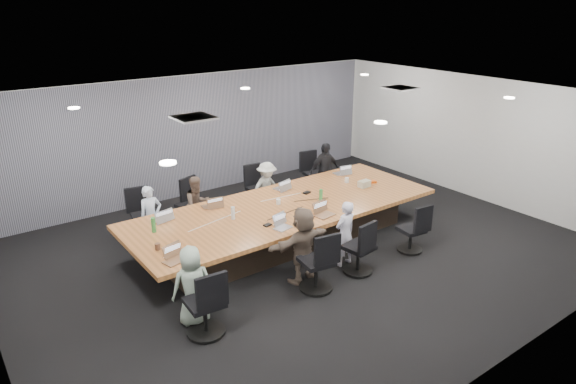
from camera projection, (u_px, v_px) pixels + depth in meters
floor at (301, 251)px, 9.54m from camera, size 10.00×8.00×0.00m
ceiling at (302, 101)px, 8.55m from camera, size 10.00×8.00×0.00m
wall_back at (197, 135)px, 12.06m from camera, size 10.00×0.00×2.80m
wall_front at (509, 271)px, 6.04m from camera, size 10.00×0.00×2.80m
wall_right at (473, 137)px, 11.82m from camera, size 0.00×8.00×2.80m
curtain at (199, 135)px, 12.00m from camera, size 9.80×0.04×2.80m
conference_table at (285, 222)px, 9.78m from camera, size 6.00×2.20×0.74m
chair_0 at (145, 219)px, 9.89m from camera, size 0.64×0.64×0.83m
chair_1 at (190, 208)px, 10.43m from camera, size 0.69×0.69×0.80m
chair_2 at (258, 192)px, 11.35m from camera, size 0.53×0.53×0.77m
chair_3 at (315, 177)px, 12.23m from camera, size 0.65×0.65×0.83m
chair_4 at (205, 307)px, 7.05m from camera, size 0.61×0.61×0.84m
chair_5 at (316, 266)px, 8.15m from camera, size 0.65×0.65×0.84m
chair_6 at (359, 251)px, 8.67m from camera, size 0.60×0.60×0.79m
chair_7 at (411, 233)px, 9.42m from camera, size 0.55×0.55×0.72m
person_0 at (151, 216)px, 9.56m from camera, size 0.44×0.30×1.18m
laptop_0 at (162, 218)px, 9.09m from camera, size 0.39×0.29×0.02m
person_1 at (198, 205)px, 10.10m from camera, size 0.61×0.50×1.18m
laptop_1 at (211, 206)px, 9.63m from camera, size 0.35×0.26×0.02m
person_2 at (267, 188)px, 11.01m from camera, size 0.78×0.49×1.16m
laptop_2 at (282, 188)px, 10.54m from camera, size 0.37×0.29×0.02m
person_3 at (325, 171)px, 11.88m from camera, size 0.81×0.40×1.33m
laptop_3 at (341, 173)px, 11.43m from camera, size 0.33×0.25×0.02m
person_4 at (192, 285)px, 7.25m from camera, size 0.64×0.47×1.20m
laptop_4 at (175, 261)px, 7.61m from camera, size 0.37×0.29×0.02m
person_5 at (303, 245)px, 8.33m from camera, size 1.23×0.45×1.30m
laptop_5 at (283, 228)px, 8.71m from camera, size 0.33×0.26×0.02m
person_6 at (345, 234)px, 8.86m from camera, size 0.45×0.31×1.19m
laptop_6 at (325, 215)px, 9.22m from camera, size 0.39×0.29×0.02m
bottle_green_left at (154, 225)px, 8.54m from camera, size 0.08×0.08×0.26m
bottle_green_right at (321, 195)px, 9.84m from camera, size 0.07×0.07×0.24m
bottle_clear at (233, 213)px, 9.04m from camera, size 0.08×0.08×0.23m
cup_white_far at (278, 202)px, 9.72m from camera, size 0.11×0.11×0.10m
cup_white_near at (347, 180)px, 10.86m from camera, size 0.09×0.09×0.11m
mug_brown at (158, 247)px, 7.96m from camera, size 0.09×0.09×0.10m
mic_left at (267, 225)px, 8.82m from camera, size 0.15×0.11×0.03m
mic_right at (307, 193)px, 10.28m from camera, size 0.17×0.13×0.03m
stapler at (281, 218)px, 9.03m from camera, size 0.17×0.05×0.06m
canvas_bag at (364, 184)px, 10.61m from camera, size 0.26×0.17×0.14m
snack_packet at (372, 182)px, 10.86m from camera, size 0.21×0.17×0.04m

